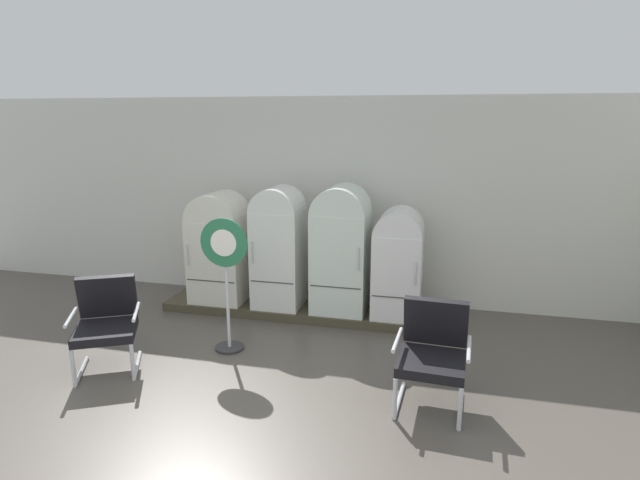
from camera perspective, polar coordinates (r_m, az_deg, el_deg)
ground at (r=4.46m, az=-12.71°, el=-22.10°), size 12.00×10.00×0.05m
back_wall at (r=7.16m, az=-0.38°, el=4.59°), size 11.76×0.12×2.82m
display_plinth at (r=6.93m, az=-1.64°, el=-7.47°), size 3.74×0.95×0.11m
refrigerator_0 at (r=6.96m, az=-11.21°, el=-0.46°), size 0.71×0.67×1.48m
refrigerator_1 at (r=6.62m, az=-4.67°, el=-0.39°), size 0.61×0.62×1.58m
refrigerator_2 at (r=6.45m, az=2.37°, el=-0.58°), size 0.68×0.70×1.61m
refrigerator_3 at (r=6.38m, az=8.74°, el=-2.20°), size 0.59×0.68×1.35m
armchair_left at (r=5.75m, az=-22.83°, el=-8.25°), size 0.84×0.87×0.94m
armchair_right at (r=4.79m, az=12.53°, el=-11.91°), size 0.68×0.71×0.94m
sign_stand at (r=5.66m, az=-10.48°, el=-4.61°), size 0.54×0.32×1.51m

